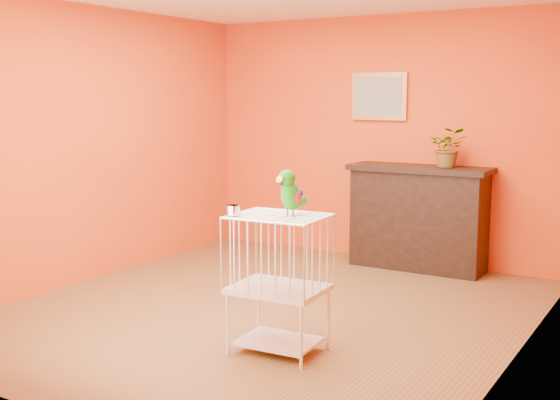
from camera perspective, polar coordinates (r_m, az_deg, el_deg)
The scene contains 8 objects.
ground at distance 5.87m, azimuth -1.04°, elevation -8.91°, with size 4.50×4.50×0.00m, color brown.
room_shell at distance 5.61m, azimuth -1.08°, elevation 6.73°, with size 4.50×4.50×4.50m.
console_cabinet at distance 7.27m, azimuth 11.16°, elevation -1.40°, with size 1.42×0.51×1.06m.
potted_plant at distance 7.07m, azimuth 13.46°, elevation 3.81°, with size 0.35×0.39×0.31m, color #26722D.
framed_picture at distance 7.57m, azimuth 8.05°, elevation 8.34°, with size 0.62×0.04×0.50m.
birdcage at distance 4.81m, azimuth -0.13°, elevation -6.68°, with size 0.65×0.51×0.96m.
feed_cup at distance 4.70m, azimuth -3.86°, elevation -0.82°, with size 0.09×0.09×0.07m, color silver.
parrot at distance 4.67m, azimuth 0.83°, elevation 0.65°, with size 0.16×0.28×0.32m.
Camera 1 is at (3.00, -4.73, 1.75)m, focal length 45.00 mm.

